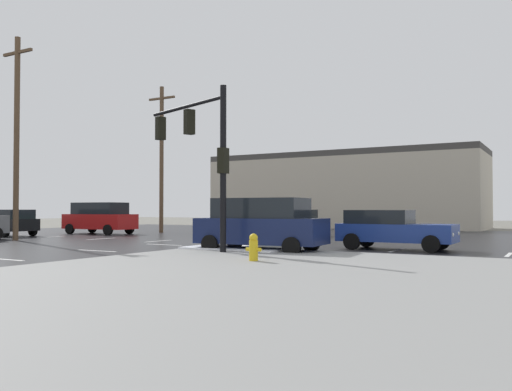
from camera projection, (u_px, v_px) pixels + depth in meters
The scene contains 16 objects.
ground_plane at pixel (191, 243), 25.85m from camera, with size 120.00×120.00×0.00m, color slate.
road_asphalt at pixel (191, 243), 25.85m from camera, with size 44.00×44.00×0.02m, color #232326.
sidewalk_corner at pixel (327, 298), 9.48m from camera, with size 18.00×18.00×0.14m, color gray.
snow_strip_curbside at pixel (234, 248), 19.90m from camera, with size 4.00×1.60×0.06m, color white.
lane_markings at pixel (194, 245), 24.06m from camera, with size 36.15×36.15×0.01m.
traffic_signal_mast at pixel (202, 144), 19.75m from camera, with size 4.69×1.88×5.86m.
fire_hydrant at pixel (254, 247), 15.47m from camera, with size 0.48×0.26×0.79m.
strip_building_background at pixel (345, 191), 47.44m from camera, with size 23.42×8.00×6.52m.
sedan_blue at pixel (392, 229), 21.29m from camera, with size 4.55×2.05×1.58m.
sedan_silver at pixel (277, 220), 36.24m from camera, with size 2.33×4.65×1.58m.
sedan_black at pixel (6, 222), 32.02m from camera, with size 4.60×2.17×1.58m.
suv_navy at pixel (261, 224), 19.99m from camera, with size 4.94×2.43×2.03m.
sedan_green at pixel (293, 222), 31.29m from camera, with size 2.11×4.57×1.58m.
suv_red at pixel (100, 217), 34.55m from camera, with size 4.89×2.30×2.03m.
utility_pole_mid at pixel (17, 134), 27.61m from camera, with size 2.20×0.28×10.58m.
utility_pole_far at pixel (162, 156), 36.62m from camera, with size 2.20×0.28×10.06m.
Camera 1 is at (15.65, -20.89, 1.65)m, focal length 37.45 mm.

